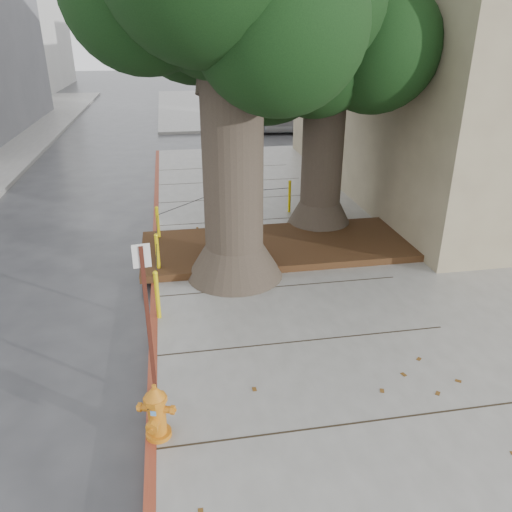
{
  "coord_description": "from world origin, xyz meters",
  "views": [
    {
      "loc": [
        -1.52,
        -6.84,
        4.91
      ],
      "look_at": [
        -0.05,
        1.51,
        1.1
      ],
      "focal_mm": 35.0,
      "sensor_mm": 36.0,
      "label": 1
    }
  ],
  "objects_px": {
    "car_silver": "(276,120)",
    "car_red": "(396,122)",
    "signpost": "(147,314)",
    "fire_hydrant": "(156,412)"
  },
  "relations": [
    {
      "from": "car_silver",
      "to": "car_red",
      "type": "distance_m",
      "value": 6.3
    },
    {
      "from": "signpost",
      "to": "fire_hydrant",
      "type": "bearing_deg",
      "value": -94.44
    },
    {
      "from": "signpost",
      "to": "car_red",
      "type": "xyz_separation_m",
      "value": [
        12.34,
        19.24,
        -0.87
      ]
    },
    {
      "from": "fire_hydrant",
      "to": "signpost",
      "type": "relative_size",
      "value": 0.34
    },
    {
      "from": "signpost",
      "to": "car_silver",
      "type": "height_order",
      "value": "signpost"
    },
    {
      "from": "fire_hydrant",
      "to": "car_red",
      "type": "height_order",
      "value": "car_red"
    },
    {
      "from": "car_red",
      "to": "fire_hydrant",
      "type": "bearing_deg",
      "value": 149.91
    },
    {
      "from": "signpost",
      "to": "car_silver",
      "type": "relative_size",
      "value": 0.6
    },
    {
      "from": "fire_hydrant",
      "to": "car_red",
      "type": "distance_m",
      "value": 23.56
    },
    {
      "from": "signpost",
      "to": "car_red",
      "type": "height_order",
      "value": "signpost"
    }
  ]
}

